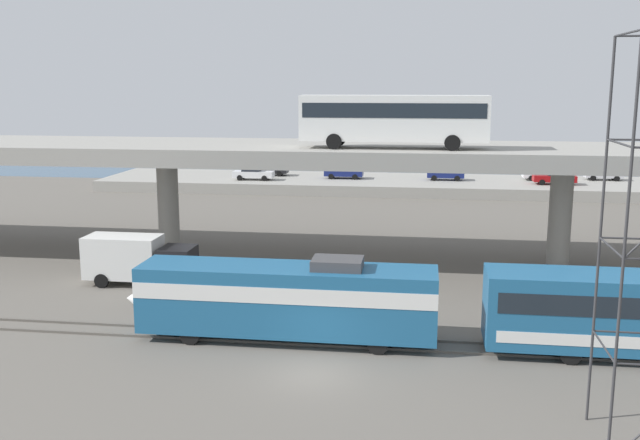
{
  "coord_description": "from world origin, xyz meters",
  "views": [
    {
      "loc": [
        4.45,
        -29.04,
        12.41
      ],
      "look_at": [
        -2.01,
        16.07,
        3.67
      ],
      "focal_mm": 40.53,
      "sensor_mm": 36.0,
      "label": 1
    }
  ],
  "objects_px": {
    "parked_car_0": "(344,172)",
    "parked_car_6": "(253,173)",
    "parked_car_3": "(603,174)",
    "parked_car_4": "(446,174)",
    "parked_car_2": "(269,169)",
    "transit_bus_on_overpass": "(394,116)",
    "train_locomotive": "(272,296)",
    "parked_car_5": "(555,178)",
    "service_truck_west": "(137,259)",
    "parked_car_1": "(544,174)"
  },
  "relations": [
    {
      "from": "parked_car_4",
      "to": "parked_car_6",
      "type": "bearing_deg",
      "value": 7.62
    },
    {
      "from": "parked_car_1",
      "to": "parked_car_5",
      "type": "distance_m",
      "value": 3.54
    },
    {
      "from": "train_locomotive",
      "to": "parked_car_0",
      "type": "bearing_deg",
      "value": -87.65
    },
    {
      "from": "transit_bus_on_overpass",
      "to": "parked_car_3",
      "type": "relative_size",
      "value": 2.86
    },
    {
      "from": "parked_car_0",
      "to": "parked_car_6",
      "type": "bearing_deg",
      "value": 14.95
    },
    {
      "from": "parked_car_5",
      "to": "parked_car_6",
      "type": "bearing_deg",
      "value": 1.82
    },
    {
      "from": "train_locomotive",
      "to": "service_truck_west",
      "type": "relative_size",
      "value": 2.26
    },
    {
      "from": "train_locomotive",
      "to": "parked_car_6",
      "type": "bearing_deg",
      "value": -75.55
    },
    {
      "from": "transit_bus_on_overpass",
      "to": "parked_car_6",
      "type": "distance_m",
      "value": 39.4
    },
    {
      "from": "train_locomotive",
      "to": "parked_car_1",
      "type": "bearing_deg",
      "value": -111.63
    },
    {
      "from": "service_truck_west",
      "to": "parked_car_4",
      "type": "distance_m",
      "value": 47.26
    },
    {
      "from": "transit_bus_on_overpass",
      "to": "parked_car_4",
      "type": "height_order",
      "value": "transit_bus_on_overpass"
    },
    {
      "from": "parked_car_5",
      "to": "parked_car_0",
      "type": "bearing_deg",
      "value": -4.05
    },
    {
      "from": "train_locomotive",
      "to": "parked_car_2",
      "type": "height_order",
      "value": "train_locomotive"
    },
    {
      "from": "parked_car_0",
      "to": "parked_car_1",
      "type": "relative_size",
      "value": 0.97
    },
    {
      "from": "transit_bus_on_overpass",
      "to": "service_truck_west",
      "type": "relative_size",
      "value": 1.76
    },
    {
      "from": "transit_bus_on_overpass",
      "to": "parked_car_2",
      "type": "distance_m",
      "value": 42.79
    },
    {
      "from": "parked_car_5",
      "to": "parked_car_6",
      "type": "relative_size",
      "value": 0.98
    },
    {
      "from": "train_locomotive",
      "to": "service_truck_west",
      "type": "distance_m",
      "value": 13.33
    },
    {
      "from": "parked_car_0",
      "to": "parked_car_3",
      "type": "height_order",
      "value": "same"
    },
    {
      "from": "parked_car_4",
      "to": "parked_car_5",
      "type": "distance_m",
      "value": 12.02
    },
    {
      "from": "parked_car_0",
      "to": "parked_car_6",
      "type": "distance_m",
      "value": 10.69
    },
    {
      "from": "transit_bus_on_overpass",
      "to": "parked_car_0",
      "type": "bearing_deg",
      "value": 101.06
    },
    {
      "from": "parked_car_2",
      "to": "parked_car_0",
      "type": "bearing_deg",
      "value": 170.66
    },
    {
      "from": "parked_car_2",
      "to": "parked_car_5",
      "type": "distance_m",
      "value": 33.18
    },
    {
      "from": "transit_bus_on_overpass",
      "to": "parked_car_0",
      "type": "xyz_separation_m",
      "value": [
        -7.24,
        37.05,
        -8.25
      ]
    },
    {
      "from": "parked_car_3",
      "to": "parked_car_5",
      "type": "relative_size",
      "value": 0.91
    },
    {
      "from": "parked_car_3",
      "to": "parked_car_4",
      "type": "relative_size",
      "value": 0.99
    },
    {
      "from": "parked_car_5",
      "to": "service_truck_west",
      "type": "bearing_deg",
      "value": 52.01
    },
    {
      "from": "transit_bus_on_overpass",
      "to": "parked_car_6",
      "type": "relative_size",
      "value": 2.56
    },
    {
      "from": "parked_car_0",
      "to": "parked_car_1",
      "type": "bearing_deg",
      "value": -175.54
    },
    {
      "from": "parked_car_2",
      "to": "parked_car_3",
      "type": "bearing_deg",
      "value": -178.15
    },
    {
      "from": "train_locomotive",
      "to": "parked_car_3",
      "type": "height_order",
      "value": "train_locomotive"
    },
    {
      "from": "parked_car_4",
      "to": "parked_car_6",
      "type": "relative_size",
      "value": 0.9
    },
    {
      "from": "train_locomotive",
      "to": "parked_car_2",
      "type": "relative_size",
      "value": 3.36
    },
    {
      "from": "parked_car_2",
      "to": "service_truck_west",
      "type": "bearing_deg",
      "value": 91.41
    },
    {
      "from": "parked_car_2",
      "to": "transit_bus_on_overpass",
      "type": "bearing_deg",
      "value": 113.25
    },
    {
      "from": "parked_car_0",
      "to": "parked_car_3",
      "type": "xyz_separation_m",
      "value": [
        29.85,
        2.8,
        -0.0
      ]
    },
    {
      "from": "parked_car_3",
      "to": "parked_car_5",
      "type": "height_order",
      "value": "same"
    },
    {
      "from": "transit_bus_on_overpass",
      "to": "parked_car_5",
      "type": "xyz_separation_m",
      "value": [
        16.45,
        35.37,
        -8.25
      ]
    },
    {
      "from": "parked_car_4",
      "to": "parked_car_6",
      "type": "height_order",
      "value": "same"
    },
    {
      "from": "service_truck_west",
      "to": "parked_car_0",
      "type": "bearing_deg",
      "value": 79.04
    },
    {
      "from": "train_locomotive",
      "to": "parked_car_1",
      "type": "relative_size",
      "value": 3.32
    },
    {
      "from": "parked_car_4",
      "to": "parked_car_6",
      "type": "distance_m",
      "value": 22.35
    },
    {
      "from": "service_truck_west",
      "to": "parked_car_6",
      "type": "xyz_separation_m",
      "value": [
        -2.08,
        39.82,
        0.35
      ]
    },
    {
      "from": "parked_car_5",
      "to": "parked_car_6",
      "type": "distance_m",
      "value": 34.04
    },
    {
      "from": "parked_car_0",
      "to": "parked_car_5",
      "type": "relative_size",
      "value": 0.98
    },
    {
      "from": "train_locomotive",
      "to": "parked_car_0",
      "type": "xyz_separation_m",
      "value": [
        -2.09,
        50.97,
        -0.21
      ]
    },
    {
      "from": "transit_bus_on_overpass",
      "to": "parked_car_0",
      "type": "relative_size",
      "value": 2.67
    },
    {
      "from": "parked_car_1",
      "to": "parked_car_4",
      "type": "xyz_separation_m",
      "value": [
        -11.2,
        -1.59,
        -0.0
      ]
    }
  ]
}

